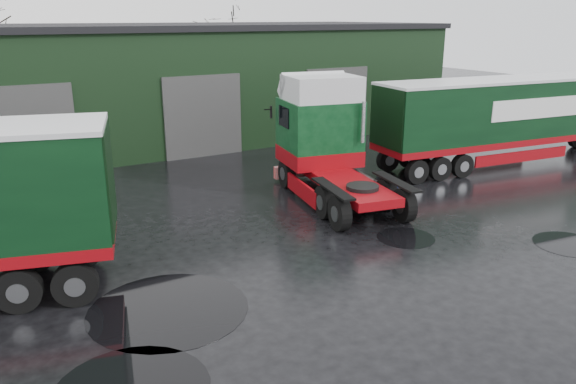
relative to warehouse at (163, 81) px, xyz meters
The scene contains 9 objects.
ground 20.35m from the warehouse, 95.71° to the right, with size 100.00×100.00×0.00m, color black.
warehouse is the anchor object (origin of this frame).
hero_tractor 15.60m from the warehouse, 84.26° to the right, with size 3.14×7.41×4.60m, color #0C3A1A, non-canonical shape.
lorry_right 18.25m from the warehouse, 53.01° to the right, with size 2.68×15.46×4.06m, color silver, non-canonical shape.
wash_bucket 15.92m from the warehouse, 72.18° to the right, with size 0.28×0.28×0.27m, color #0715A4.
tree_back_b 12.82m from the warehouse, 51.34° to the left, with size 4.40×4.40×7.50m, color black, non-canonical shape.
puddle_0 21.33m from the warehouse, 108.42° to the right, with size 3.84×3.84×0.01m, color black.
puddle_1 19.73m from the warehouse, 86.05° to the right, with size 1.83×1.83×0.01m, color black.
puddle_3 23.23m from the warehouse, 76.55° to the right, with size 2.13×2.13×0.01m, color black.
Camera 1 is at (-8.24, -11.83, 6.74)m, focal length 35.00 mm.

